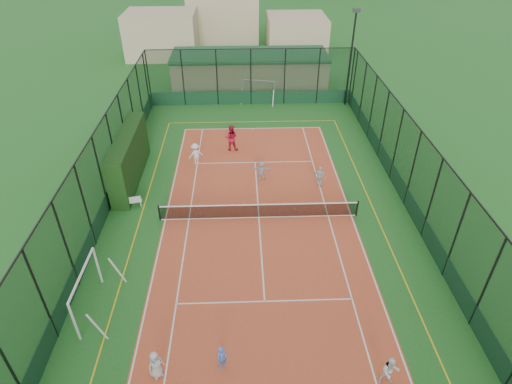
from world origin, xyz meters
TOP-DOWN VIEW (x-y plane):
  - ground at (0.00, 0.00)m, footprint 300.00×300.00m
  - court_slab at (0.00, 0.00)m, footprint 11.17×23.97m
  - tennis_net at (0.00, 0.00)m, footprint 11.67×0.12m
  - perimeter_fence at (0.00, 0.00)m, footprint 18.12×34.12m
  - floodlight_ne at (8.60, 16.60)m, footprint 0.60×0.26m
  - clubhouse at (0.00, 22.00)m, footprint 15.20×7.20m
  - hedge_left at (-8.30, 4.61)m, footprint 1.09×7.30m
  - white_bench at (-7.80, 1.34)m, footprint 1.51×0.72m
  - futsal_goal_near at (-7.95, -6.51)m, footprint 3.44×1.07m
  - futsal_goal_far at (0.73, 17.67)m, footprint 3.16×1.53m
  - child_near_left at (-4.42, -9.98)m, footprint 0.78×0.75m
  - child_near_mid at (-1.87, -9.71)m, footprint 0.52×0.48m
  - child_near_right at (4.55, -10.61)m, footprint 0.71×0.56m
  - child_far_left at (-4.18, 6.39)m, footprint 1.18×1.00m
  - child_far_right at (4.09, 3.24)m, footprint 0.91×0.68m
  - child_far_back at (0.35, 4.20)m, footprint 1.30×0.53m
  - coach at (-1.70, 8.35)m, footprint 1.05×0.87m
  - tennis_balls at (-0.92, 1.32)m, footprint 5.73×1.54m

SIDE VIEW (x-z plane):
  - ground at x=0.00m, z-range 0.00..0.00m
  - court_slab at x=0.00m, z-range 0.00..0.01m
  - tennis_balls at x=-0.92m, z-range 0.01..0.08m
  - white_bench at x=-7.80m, z-range 0.00..0.82m
  - tennis_net at x=0.00m, z-range 0.00..1.06m
  - child_near_mid at x=-1.87m, z-range 0.01..1.20m
  - child_near_left at x=-4.42m, z-range 0.01..1.35m
  - child_far_back at x=0.35m, z-range 0.01..1.37m
  - child_near_right at x=4.55m, z-range 0.01..1.43m
  - child_far_right at x=4.09m, z-range 0.01..1.44m
  - child_far_left at x=-4.18m, z-range 0.01..1.59m
  - futsal_goal_far at x=0.73m, z-range 0.00..1.96m
  - coach at x=-1.70m, z-range 0.01..1.98m
  - futsal_goal_near at x=-7.95m, z-range 0.00..2.20m
  - clubhouse at x=0.00m, z-range 0.00..3.15m
  - hedge_left at x=-8.30m, z-range 0.00..3.19m
  - perimeter_fence at x=0.00m, z-range 0.00..5.00m
  - floodlight_ne at x=8.60m, z-range 0.00..8.25m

